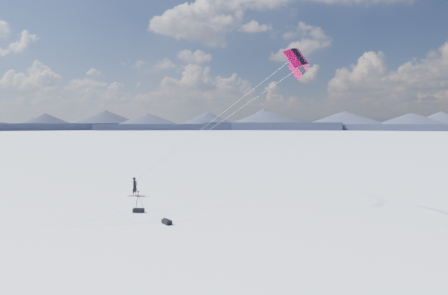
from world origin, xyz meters
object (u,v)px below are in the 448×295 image
at_px(tripod, 138,197).
at_px(gear_bag_b, 167,222).
at_px(snowkiter, 135,196).
at_px(gear_bag_a, 139,210).
at_px(snowboard, 136,196).

distance_m(tripod, gear_bag_b, 4.82).
xyz_separation_m(snowkiter, tripod, (2.63, -3.10, 0.80)).
bearing_deg(gear_bag_a, gear_bag_b, -41.59).
height_order(snowkiter, snowboard, snowkiter).
distance_m(tripod, gear_bag_a, 1.52).
bearing_deg(gear_bag_a, snowboard, 112.35).
height_order(snowboard, tripod, tripod).
bearing_deg(tripod, snowkiter, 91.09).
height_order(snowboard, gear_bag_b, gear_bag_b).
xyz_separation_m(snowboard, gear_bag_a, (3.24, -4.08, 0.13)).
xyz_separation_m(snowboard, tripod, (2.41, -2.98, 0.78)).
bearing_deg(snowboard, gear_bag_a, -63.36).
bearing_deg(snowboard, snowkiter, 140.29).
xyz_separation_m(tripod, gear_bag_a, (0.82, -1.10, -0.65)).
relative_size(tripod, gear_bag_b, 1.54).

